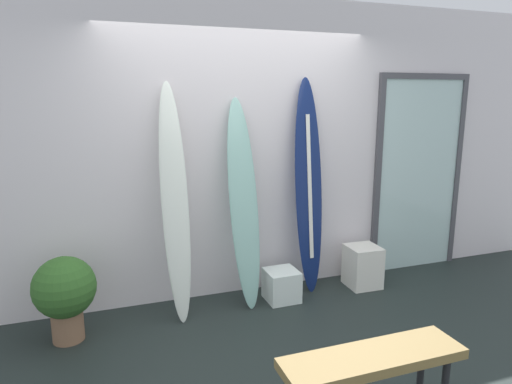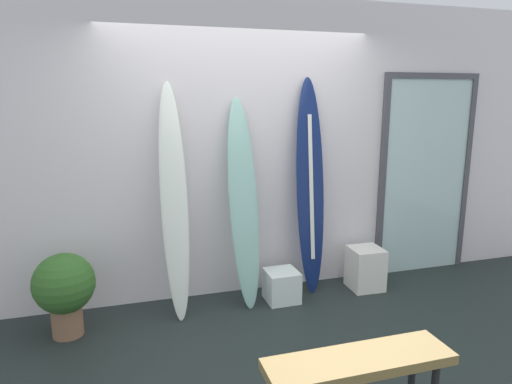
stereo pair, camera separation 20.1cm
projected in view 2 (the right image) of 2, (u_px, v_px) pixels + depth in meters
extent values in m
cube|color=#1F2725|center=(282.00, 356.00, 3.40)|extent=(8.00, 8.00, 0.04)
cube|color=silver|center=(238.00, 150.00, 4.33)|extent=(7.20, 0.20, 2.80)
ellipsoid|color=silver|center=(174.00, 201.00, 3.87)|extent=(0.24, 0.47, 2.04)
ellipsoid|color=#88BDB0|center=(244.00, 203.00, 4.09)|extent=(0.29, 0.47, 1.90)
cone|color=black|center=(247.00, 289.00, 4.14)|extent=(0.07, 0.09, 0.11)
ellipsoid|color=navy|center=(310.00, 188.00, 4.33)|extent=(0.30, 0.29, 2.09)
cube|color=silver|center=(311.00, 188.00, 4.31)|extent=(0.05, 0.16, 1.39)
cube|color=white|center=(282.00, 286.00, 4.26)|extent=(0.30, 0.30, 0.29)
cube|color=white|center=(365.00, 268.00, 4.53)|extent=(0.33, 0.33, 0.42)
cube|color=silver|center=(425.00, 178.00, 4.86)|extent=(0.99, 0.02, 2.08)
cube|color=#47474C|center=(382.00, 180.00, 4.72)|extent=(0.06, 0.06, 2.08)
cube|color=#47474C|center=(465.00, 176.00, 5.01)|extent=(0.06, 0.06, 2.08)
cube|color=#47474C|center=(433.00, 76.00, 4.64)|extent=(1.11, 0.06, 0.06)
cylinder|color=#876146|center=(67.00, 321.00, 3.65)|extent=(0.24, 0.24, 0.24)
sphere|color=#316125|center=(64.00, 283.00, 3.58)|extent=(0.48, 0.48, 0.48)
cube|color=olive|center=(359.00, 362.00, 2.53)|extent=(1.10, 0.30, 0.06)
cylinder|color=black|center=(412.00, 375.00, 2.80)|extent=(0.04, 0.04, 0.41)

